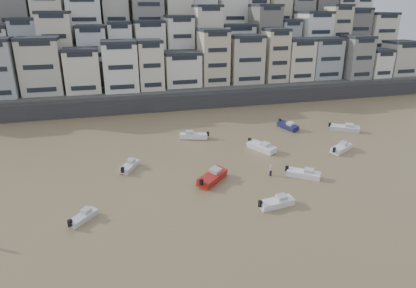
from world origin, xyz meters
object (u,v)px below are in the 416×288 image
object	(u,v)px
boat_g	(345,127)
boat_d	(341,147)
boat_c	(212,176)
boat_a	(277,202)
boat_h	(194,135)
person_pink	(271,170)
boat_b	(304,173)
boat_e	(261,146)
boat_f	(129,165)
boat_i	(288,125)
boat_j	(83,216)

from	to	relation	value
boat_g	boat_d	bearing A→B (deg)	-93.94
boat_c	boat_a	bearing A→B (deg)	-101.00
boat_d	boat_h	bearing A→B (deg)	119.84
boat_d	person_pink	world-z (taller)	person_pink
boat_a	boat_h	size ratio (longest dim) A/B	0.87
boat_a	boat_b	distance (m)	9.81
boat_b	boat_e	world-z (taller)	boat_e
boat_b	person_pink	distance (m)	4.65
boat_c	boat_e	bearing A→B (deg)	-4.84
boat_a	boat_g	world-z (taller)	boat_g
boat_f	boat_g	distance (m)	42.31
boat_i	person_pink	distance (m)	22.67
boat_e	boat_g	xyz separation A→B (m)	(19.67, 5.24, 0.02)
boat_f	boat_h	distance (m)	16.39
boat_a	boat_c	bearing A→B (deg)	115.31
boat_f	boat_i	xyz separation A→B (m)	(31.70, 11.40, 0.09)
boat_g	person_pink	world-z (taller)	person_pink
boat_j	boat_b	bearing A→B (deg)	-40.97
boat_d	person_pink	distance (m)	16.33
boat_i	boat_e	bearing A→B (deg)	-59.18
boat_b	boat_g	distance (m)	24.44
person_pink	boat_e	bearing A→B (deg)	74.59
boat_a	boat_f	xyz separation A→B (m)	(-16.40, 15.95, -0.02)
boat_b	boat_j	size ratio (longest dim) A/B	1.26
boat_c	boat_d	size ratio (longest dim) A/B	1.13
boat_c	person_pink	distance (m)	8.64
boat_g	person_pink	xyz separation A→B (m)	(-22.30, -14.78, 0.06)
boat_g	boat_e	bearing A→B (deg)	-131.87
boat_c	boat_h	world-z (taller)	boat_c
boat_j	boat_d	bearing A→B (deg)	-32.85
boat_e	boat_i	world-z (taller)	boat_e
boat_e	boat_h	xyz separation A→B (m)	(-9.65, 8.85, -0.04)
boat_a	person_pink	xyz separation A→B (m)	(3.00, 8.31, 0.21)
boat_b	boat_g	bearing A→B (deg)	81.39
boat_d	boat_j	size ratio (longest dim) A/B	1.34
boat_f	boat_i	size ratio (longest dim) A/B	0.87
boat_f	boat_j	bearing A→B (deg)	-175.74
boat_a	boat_c	world-z (taller)	boat_c
boat_c	boat_j	bearing A→B (deg)	154.26
boat_f	person_pink	distance (m)	20.85
boat_b	boat_f	bearing A→B (deg)	-162.83
boat_c	boat_d	distance (m)	24.56
boat_g	boat_b	bearing A→B (deg)	-104.20
boat_j	person_pink	size ratio (longest dim) A/B	2.32
boat_e	boat_j	distance (m)	31.85
boat_c	boat_f	xyz separation A→B (m)	(-10.77, 7.36, -0.20)
person_pink	boat_c	bearing A→B (deg)	178.13
person_pink	boat_i	bearing A→B (deg)	57.15
boat_a	boat_d	bearing A→B (deg)	29.21
boat_a	boat_g	xyz separation A→B (m)	(25.30, 23.09, 0.15)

